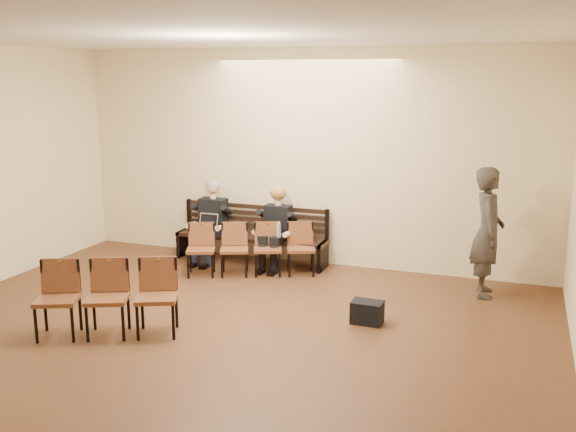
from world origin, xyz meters
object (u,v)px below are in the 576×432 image
at_px(seated_man, 211,221).
at_px(bag, 367,312).
at_px(seated_woman, 276,230).
at_px(passerby, 488,222).
at_px(chair_row_back, 107,299).
at_px(bench, 251,249).
at_px(water_bottle, 279,238).
at_px(chair_row_front, 251,249).
at_px(laptop, 205,230).

distance_m(seated_man, bag, 3.69).
bearing_deg(seated_woman, passerby, -4.51).
xyz_separation_m(seated_woman, chair_row_back, (-0.86, -3.33, -0.15)).
xyz_separation_m(bench, water_bottle, (0.66, -0.42, 0.35)).
xyz_separation_m(bench, seated_woman, (0.50, -0.12, 0.39)).
distance_m(bench, water_bottle, 0.86).
height_order(bench, bag, bench).
distance_m(chair_row_front, chair_row_back, 2.87).
bearing_deg(water_bottle, chair_row_front, -148.34).
height_order(laptop, chair_row_back, chair_row_back).
xyz_separation_m(laptop, chair_row_back, (0.31, -3.11, -0.11)).
bearing_deg(bench, passerby, -5.73).
xyz_separation_m(seated_man, chair_row_front, (0.96, -0.53, -0.26)).
distance_m(bench, seated_woman, 0.64).
relative_size(bench, bag, 6.73).
xyz_separation_m(bench, chair_row_back, (-0.36, -3.45, 0.23)).
height_order(seated_woman, chair_row_front, seated_woman).
bearing_deg(passerby, bag, 132.95).
distance_m(seated_man, chair_row_front, 1.13).
bearing_deg(chair_row_front, seated_woman, 45.99).
height_order(laptop, chair_row_front, chair_row_front).
relative_size(bench, water_bottle, 10.62).
xyz_separation_m(water_bottle, bag, (1.80, -1.58, -0.43)).
bearing_deg(bag, chair_row_front, 148.19).
distance_m(laptop, chair_row_back, 3.13).
xyz_separation_m(water_bottle, passerby, (3.11, 0.04, 0.48)).
distance_m(bench, seated_man, 0.81).
bearing_deg(seated_woman, chair_row_back, -104.40).
bearing_deg(water_bottle, bag, -41.23).
bearing_deg(chair_row_front, water_bottle, 9.29).
xyz_separation_m(seated_woman, passerby, (3.27, -0.26, 0.44)).
distance_m(passerby, chair_row_back, 5.18).
bearing_deg(passerby, seated_man, 78.58).
bearing_deg(chair_row_back, seated_man, 71.30).
xyz_separation_m(seated_man, laptop, (0.01, -0.22, -0.10)).
xyz_separation_m(laptop, passerby, (4.44, -0.04, 0.49)).
xyz_separation_m(seated_woman, chair_row_front, (-0.21, -0.53, -0.20)).
height_order(passerby, chair_row_front, passerby).
bearing_deg(chair_row_back, bench, 59.98).
height_order(seated_man, water_bottle, seated_man).
height_order(chair_row_front, chair_row_back, chair_row_back).
bearing_deg(chair_row_front, chair_row_back, -125.35).
relative_size(laptop, passerby, 0.16).
height_order(laptop, bag, laptop).
height_order(seated_woman, bag, seated_woman).
bearing_deg(laptop, passerby, -11.05).
bearing_deg(seated_man, laptop, -88.45).
distance_m(passerby, chair_row_front, 3.55).
relative_size(bench, chair_row_back, 1.58).
relative_size(chair_row_front, chair_row_back, 1.21).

